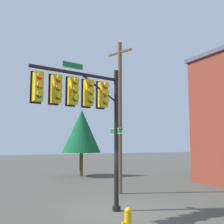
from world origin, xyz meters
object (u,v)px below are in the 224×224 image
signal_pole_assembly (83,101)px  utility_pole (120,113)px  tree_near (82,131)px  fire_hydrant (128,221)px

signal_pole_assembly → utility_pole: size_ratio=0.69×
signal_pole_assembly → utility_pole: (-3.80, -3.80, 0.08)m
utility_pole → tree_near: 9.07m
fire_hydrant → tree_near: size_ratio=0.14×
utility_pole → tree_near: bearing=-96.3°
signal_pole_assembly → fire_hydrant: size_ratio=7.42×
utility_pole → fire_hydrant: (3.20, 6.35, -4.26)m
signal_pole_assembly → utility_pole: utility_pole is taller
signal_pole_assembly → tree_near: signal_pole_assembly is taller
fire_hydrant → signal_pole_assembly: bearing=-76.7°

